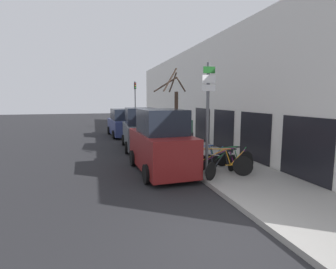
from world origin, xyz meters
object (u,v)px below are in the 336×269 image
Objects in this scene: bicycle_2 at (222,161)px; parked_car_2 at (123,124)px; bicycle_1 at (218,163)px; signpost at (208,115)px; parked_car_1 at (140,130)px; bicycle_0 at (222,165)px; traffic_light at (135,98)px; parked_car_0 at (161,144)px; bicycle_4 at (203,158)px; pedestrian_near at (189,130)px; bicycle_3 at (229,159)px; street_tree at (175,116)px.

parked_car_2 is (-2.39, 11.92, 0.43)m from bicycle_2.
parked_car_2 is at bearing 40.69° from bicycle_1.
parked_car_1 is at bearing 101.95° from signpost.
bicycle_2 reaches higher than bicycle_0.
bicycle_2 is 6.66m from parked_car_1.
parked_car_2 is 1.04× the size of traffic_light.
bicycle_4 is at bearing -11.39° from parked_car_0.
bicycle_0 is 0.54m from bicycle_2.
bicycle_4 reaches higher than bicycle_0.
parked_car_1 is at bearing -97.53° from traffic_light.
pedestrian_near is (0.80, 5.16, 0.63)m from bicycle_1.
signpost is 6.71m from parked_car_1.
parked_car_0 reaches higher than bicycle_4.
parked_car_2 is at bearing 17.66° from bicycle_4.
bicycle_3 is 1.21× the size of pedestrian_near.
bicycle_3 is at bearing 95.97° from pedestrian_near.
parked_car_1 is 0.97× the size of traffic_light.
bicycle_1 is 2.33m from parked_car_0.
parked_car_1 is 11.40m from traffic_light.
street_tree reaches higher than parked_car_2.
bicycle_0 is 1.00× the size of pedestrian_near.
street_tree is at bearing -83.14° from parked_car_2.
bicycle_2 is 3.83m from street_tree.
street_tree reaches higher than pedestrian_near.
bicycle_1 is at bearing -72.71° from parked_car_1.
bicycle_2 is at bearing -77.18° from street_tree.
bicycle_0 is 1.08m from bicycle_3.
parked_car_2 is at bearing -108.14° from traffic_light.
parked_car_2 is at bearing 100.77° from street_tree.
signpost is 0.89× the size of traffic_light.
bicycle_2 is 0.52× the size of parked_car_1.
parked_car_0 is (-1.86, 1.57, 0.60)m from bicycle_0.
signpost is at bearing 99.52° from bicycle_1.
traffic_light reaches higher than bicycle_3.
bicycle_1 is 0.94× the size of bicycle_2.
bicycle_4 is at bearing 36.01° from bicycle_1.
bicycle_3 is 17.33m from traffic_light.
bicycle_2 is 12.16m from parked_car_2.
bicycle_4 reaches higher than bicycle_3.
street_tree is (-0.53, 3.92, 1.54)m from bicycle_0.
signpost reaches higher than parked_car_0.
parked_car_0 is at bearing 72.41° from bicycle_3.
pedestrian_near is at bearing -41.22° from bicycle_0.
traffic_light reaches higher than parked_car_0.
traffic_light is at bearing 2.09° from bicycle_3.
traffic_light reaches higher than street_tree.
pedestrian_near is at bearing -85.12° from traffic_light.
bicycle_3 is (1.15, 0.46, -1.79)m from signpost.
parked_car_2 reaches higher than bicycle_2.
signpost is at bearing 17.96° from bicycle_0.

